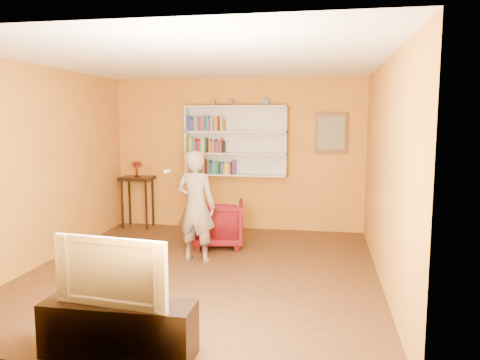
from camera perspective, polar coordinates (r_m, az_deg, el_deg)
name	(u,v)px	position (r m, az deg, el deg)	size (l,w,h in m)	color
room_shell	(202,195)	(6.03, -4.63, -1.83)	(5.30, 5.80, 2.88)	#3F2714
bookshelf	(237,141)	(8.32, -0.43, 4.77)	(1.80, 0.29, 1.23)	silver
books_row_lower	(212,168)	(8.33, -3.40, 1.53)	(0.86, 0.19, 0.26)	#876018
books_row_middle	(206,146)	(8.33, -4.22, 4.18)	(0.66, 0.19, 0.27)	#186F39
books_row_upper	(205,124)	(8.32, -4.24, 6.82)	(0.67, 0.19, 0.27)	#213C99
ornament_left	(213,103)	(8.34, -3.34, 9.41)	(0.08, 0.08, 0.11)	#9F572D
ornament_centre	(231,103)	(8.27, -1.07, 9.41)	(0.08, 0.08, 0.10)	#A63738
ornament_right	(266,102)	(8.17, 3.19, 9.49)	(0.09, 0.09, 0.12)	#4B5D7D
framed_painting	(331,133)	(8.22, 11.07, 5.69)	(0.55, 0.05, 0.70)	brown
console_table	(137,185)	(8.76, -12.41, -0.65)	(0.57, 0.44, 0.94)	black
ruby_lustre	(137,166)	(8.72, -12.47, 1.73)	(0.18, 0.17, 0.28)	maroon
armchair	(218,223)	(7.38, -2.65, -5.29)	(0.76, 0.79, 0.72)	#47050F
person	(196,206)	(6.54, -5.39, -3.20)	(0.57, 0.37, 1.56)	#716253
game_remote	(167,171)	(6.36, -8.86, 1.08)	(0.04, 0.15, 0.04)	white
tv_cabinet	(119,329)	(4.26, -14.54, -17.13)	(1.30, 0.39, 0.46)	black
television	(117,269)	(4.07, -14.78, -10.43)	(1.01, 0.13, 0.58)	black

